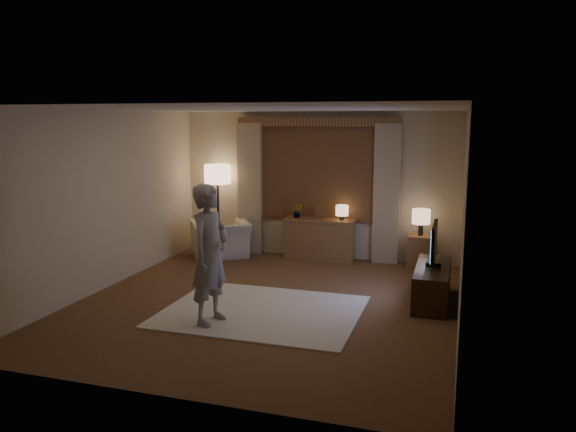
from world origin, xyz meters
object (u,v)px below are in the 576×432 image
at_px(person, 210,254).
at_px(tv_stand, 432,284).
at_px(side_table, 420,252).
at_px(sideboard, 319,241).
at_px(armchair, 221,239).

bearing_deg(person, tv_stand, -47.60).
height_order(side_table, tv_stand, side_table).
distance_m(sideboard, side_table, 1.74).
height_order(tv_stand, person, person).
xyz_separation_m(tv_stand, person, (-2.53, -1.64, 0.62)).
bearing_deg(side_table, person, -123.29).
relative_size(tv_stand, person, 0.82).
distance_m(side_table, tv_stand, 1.78).
relative_size(side_table, tv_stand, 0.40).
bearing_deg(sideboard, side_table, -1.64).
height_order(sideboard, armchair, sideboard).
bearing_deg(armchair, tv_stand, 124.99).
distance_m(armchair, tv_stand, 4.08).
height_order(side_table, person, person).
xyz_separation_m(armchair, person, (1.27, -3.13, 0.55)).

